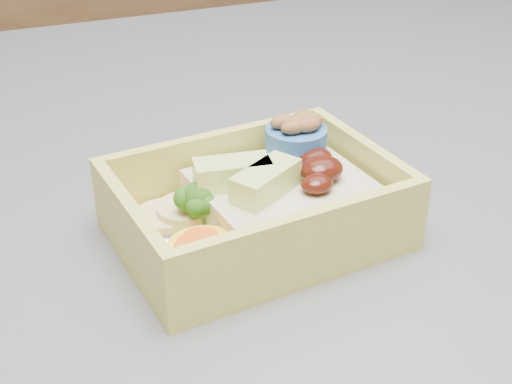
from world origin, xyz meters
name	(u,v)px	position (x,y,z in m)	size (l,w,h in m)	color
bento_box	(262,204)	(-0.08, -0.19, 0.94)	(0.18, 0.14, 0.06)	#D1C656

